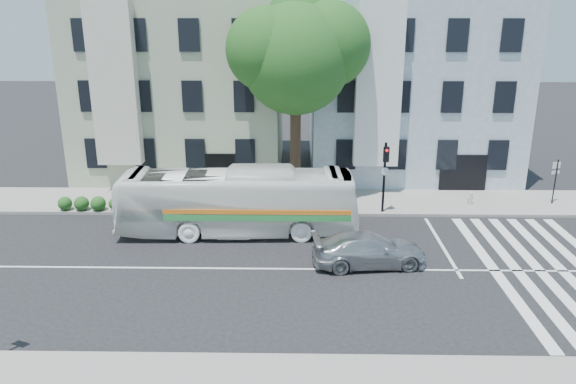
{
  "coord_description": "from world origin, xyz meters",
  "views": [
    {
      "loc": [
        0.12,
        -20.38,
        9.96
      ],
      "look_at": [
        -0.28,
        2.59,
        2.4
      ],
      "focal_mm": 35.0,
      "sensor_mm": 36.0,
      "label": 1
    }
  ],
  "objects_px": {
    "sedan": "(369,250)",
    "fire_hydrant": "(470,198)",
    "traffic_signal": "(385,169)",
    "bus": "(238,202)"
  },
  "relations": [
    {
      "from": "bus",
      "to": "fire_hydrant",
      "type": "height_order",
      "value": "bus"
    },
    {
      "from": "sedan",
      "to": "fire_hydrant",
      "type": "bearing_deg",
      "value": -47.37
    },
    {
      "from": "fire_hydrant",
      "to": "traffic_signal",
      "type": "bearing_deg",
      "value": -164.39
    },
    {
      "from": "bus",
      "to": "sedan",
      "type": "relative_size",
      "value": 2.37
    },
    {
      "from": "sedan",
      "to": "traffic_signal",
      "type": "bearing_deg",
      "value": -20.08
    },
    {
      "from": "bus",
      "to": "traffic_signal",
      "type": "height_order",
      "value": "traffic_signal"
    },
    {
      "from": "fire_hydrant",
      "to": "sedan",
      "type": "bearing_deg",
      "value": -130.8
    },
    {
      "from": "traffic_signal",
      "to": "sedan",
      "type": "bearing_deg",
      "value": -115.31
    },
    {
      "from": "sedan",
      "to": "fire_hydrant",
      "type": "relative_size",
      "value": 6.75
    },
    {
      "from": "bus",
      "to": "sedan",
      "type": "xyz_separation_m",
      "value": [
        5.64,
        -3.34,
        -0.85
      ]
    }
  ]
}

